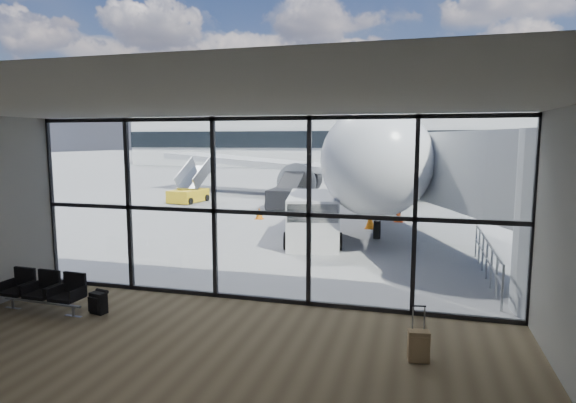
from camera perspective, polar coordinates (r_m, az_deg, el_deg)
The scene contains 22 objects.
ground at distance 51.14m, azimuth 11.12°, elevation 2.76°, with size 220.00×220.00×0.00m, color slate.
lounge_shell at distance 7.18m, azimuth -15.59°, elevation -3.29°, with size 12.02×8.01×4.51m.
glass_curtain_wall at distance 11.57m, azimuth -3.30°, elevation -1.10°, with size 12.10×0.12×4.50m.
jet_bridge at distance 18.01m, azimuth 19.23°, elevation 3.15°, with size 8.00×16.50×4.33m.
apron_railing at distance 14.84m, azimuth 22.53°, elevation -5.79°, with size 0.06×5.46×1.11m.
far_terminal at distance 72.95m, azimuth 12.01°, elevation 7.37°, with size 80.00×12.20×11.00m.
tree_0 at distance 96.08m, azimuth -15.31°, elevation 7.47°, with size 4.95×4.95×7.12m.
tree_1 at distance 93.20m, azimuth -12.11°, elevation 7.96°, with size 5.61×5.61×8.07m.
tree_2 at distance 90.62m, azimuth -8.71°, elevation 8.45°, with size 6.27×6.27×9.03m.
tree_3 at distance 88.34m, azimuth -5.11°, elevation 7.73°, with size 4.95×4.95×7.12m.
tree_4 at distance 86.45m, azimuth -1.34°, elevation 8.18°, with size 5.61×5.61×8.07m.
tree_5 at distance 84.95m, azimuth 2.58°, elevation 8.61°, with size 6.27×6.27×9.03m.
seating_row at distance 12.60m, azimuth -26.85°, elevation -9.25°, with size 2.12×0.66×0.94m.
backpack at distance 11.98m, azimuth -21.59°, elevation -11.08°, with size 0.41×0.39×0.54m.
suitcase at distance 9.22m, azimuth 15.22°, elevation -16.17°, with size 0.40×0.32×1.01m.
airliner at distance 34.57m, azimuth 11.63°, elevation 5.82°, with size 34.42×39.87×10.27m.
service_van at distance 18.52m, azimuth 3.04°, elevation -1.97°, with size 2.73×4.56×1.86m.
belt_loader at distance 28.28m, azimuth -0.29°, elevation 0.65°, with size 1.81×4.30×1.96m.
mobile_stairs at distance 31.27m, azimuth -11.65°, elevation 0.91°, with size 1.96×3.32×2.23m.
traffic_cone_a at distance 24.13m, azimuth -3.42°, elevation -1.44°, with size 0.41×0.41×0.58m.
traffic_cone_b at distance 23.88m, azimuth 12.98°, elevation -1.66°, with size 0.43×0.43×0.61m.
traffic_cone_c at distance 21.83m, azimuth 9.71°, elevation -2.35°, with size 0.47×0.47×0.67m.
Camera 1 is at (3.65, -10.85, 3.94)m, focal length 30.00 mm.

